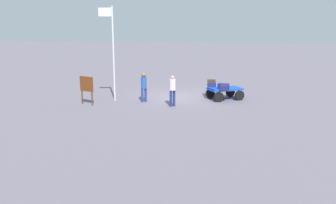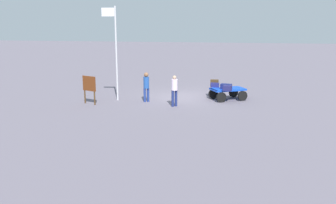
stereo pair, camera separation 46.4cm
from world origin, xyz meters
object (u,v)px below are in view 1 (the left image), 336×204
luggage_cart (225,91)px  flagpole (112,48)px  suitcase_maroon (225,88)px  suitcase_grey (211,83)px  worker_trailing (144,85)px  suitcase_dark (223,86)px  suitcase_tan (212,85)px  worker_lead (172,88)px  signboard (87,86)px

luggage_cart → flagpole: bearing=11.3°
suitcase_maroon → suitcase_grey: size_ratio=1.03×
suitcase_grey → worker_trailing: bearing=28.2°
suitcase_dark → worker_trailing: size_ratio=0.40×
suitcase_tan → worker_lead: size_ratio=0.30×
luggage_cart → worker_lead: 3.61m
suitcase_dark → flagpole: flagpole is taller
worker_lead → worker_trailing: (1.76, -0.85, 0.00)m
suitcase_dark → flagpole: 6.75m
suitcase_maroon → suitcase_tan: suitcase_maroon is taller
suitcase_dark → signboard: bearing=17.8°
suitcase_grey → flagpole: size_ratio=0.09×
suitcase_maroon → suitcase_tan: 1.28m
suitcase_grey → worker_lead: size_ratio=0.30×
suitcase_dark → suitcase_grey: 1.08m
worker_trailing → suitcase_maroon: bearing=-171.8°
suitcase_grey → worker_trailing: (3.74, 2.01, 0.11)m
suitcase_maroon → worker_lead: 3.17m
suitcase_dark → signboard: 7.77m
luggage_cart → suitcase_tan: (0.76, -0.28, 0.32)m
suitcase_maroon → worker_trailing: size_ratio=0.31×
worker_trailing → signboard: size_ratio=1.08×
suitcase_dark → suitcase_grey: size_ratio=1.35×
suitcase_tan → flagpole: flagpole is taller
worker_lead → luggage_cart: bearing=-140.9°
suitcase_tan → worker_lead: 3.24m
suitcase_dark → worker_lead: bearing=37.2°
suitcase_dark → suitcase_maroon: bearing=99.8°
luggage_cart → suitcase_grey: suitcase_grey is taller
suitcase_grey → suitcase_tan: (-0.04, 0.32, -0.07)m
suitcase_maroon → suitcase_tan: (0.77, -1.02, -0.02)m
suitcase_dark → flagpole: bearing=9.5°
luggage_cart → suitcase_tan: bearing=-20.0°
signboard → luggage_cart: bearing=-160.9°
suitcase_grey → worker_trailing: worker_trailing is taller
luggage_cart → signboard: 7.94m
signboard → flagpole: bearing=-130.0°
worker_trailing → flagpole: bearing=-4.3°
suitcase_dark → worker_trailing: worker_trailing is taller
flagpole → suitcase_maroon: bearing=-175.3°
flagpole → worker_lead: bearing=164.7°
luggage_cart → suitcase_grey: 1.08m
worker_lead → flagpole: flagpole is taller
luggage_cart → suitcase_dark: (0.09, 0.21, 0.34)m
suitcase_dark → signboard: (7.40, 2.37, 0.20)m
suitcase_maroon → worker_lead: (2.78, 1.51, 0.16)m
suitcase_grey → signboard: (6.68, 3.19, 0.15)m
luggage_cart → suitcase_maroon: bearing=90.5°
worker_lead → flagpole: (3.60, -0.99, 2.07)m
worker_trailing → flagpole: size_ratio=0.32×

